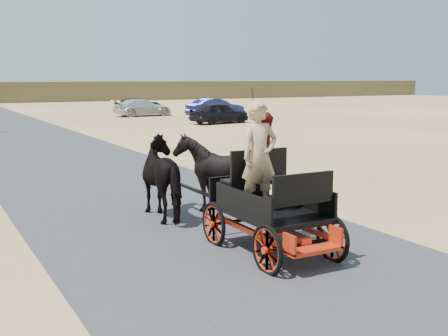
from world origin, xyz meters
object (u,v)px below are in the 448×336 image
car_a (219,113)px  car_c (143,108)px  car_d (139,104)px  carriage (270,231)px  car_b (215,108)px  horse_right (215,173)px  horse_left (168,177)px

car_a → car_c: (-1.82, 8.88, -0.03)m
car_a → car_d: car_a is taller
carriage → car_c: bearing=72.8°
car_b → car_c: bearing=39.0°
car_b → car_d: car_b is taller
horse_right → car_b: bearing=-118.0°
car_d → horse_right: bearing=156.0°
carriage → car_d: car_d is taller
horse_right → carriage: bearing=79.6°
carriage → car_b: bearing=63.7°
carriage → car_d: size_ratio=0.58×
car_b → car_d: (-1.73, 11.19, -0.13)m
horse_right → car_c: (9.56, 29.76, -0.20)m
car_b → car_d: 11.32m
horse_left → car_b: (14.63, 25.48, -0.15)m
car_d → carriage: bearing=156.5°
carriage → horse_left: 3.09m
carriage → horse_left: bearing=100.4°
horse_left → car_d: (12.90, 36.67, -0.27)m
horse_left → car_c: horse_left is taller
horse_left → car_a: horse_left is taller
car_b → car_c: 5.84m
horse_right → car_b: 28.85m
horse_left → horse_right: bearing=-180.0°
horse_left → car_b: size_ratio=0.47×
horse_right → car_b: (13.53, 25.48, -0.15)m
horse_left → horse_right: horse_right is taller
car_c → car_d: bearing=-18.3°
horse_left → car_b: bearing=-119.9°
carriage → car_a: 26.70m
horse_right → car_c: bearing=-107.8°
horse_left → car_b: horse_left is taller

